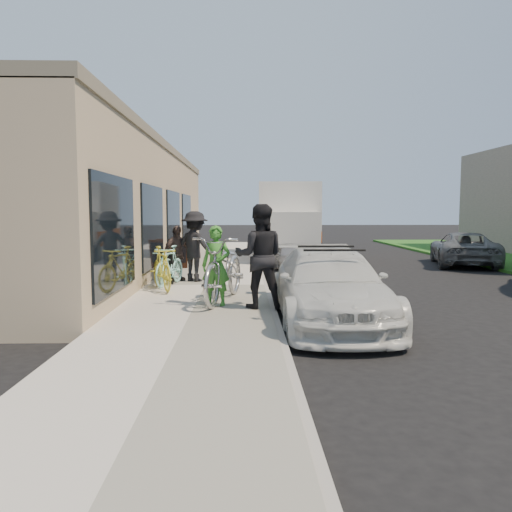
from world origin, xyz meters
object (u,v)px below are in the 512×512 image
object	(u,v)px
cruiser_bike_b	(166,267)
cruiser_bike_c	(162,268)
sedan_silver	(291,257)
bystander_a	(195,246)
moving_truck	(290,226)
far_car_gray	(464,249)
sandwich_board	(178,254)
tandem_bike	(225,269)
man_standing	(260,256)
bystander_b	(177,253)
woman_rider	(216,266)
cruiser_bike_a	(170,266)
sedan_white	(329,286)
bike_rack	(171,263)

from	to	relation	value
cruiser_bike_b	cruiser_bike_c	xyz separation A→B (m)	(0.05, -1.07, 0.10)
sedan_silver	bystander_a	distance (m)	4.41
moving_truck	far_car_gray	xyz separation A→B (m)	(6.23, -2.41, -0.78)
sandwich_board	tandem_bike	world-z (taller)	tandem_bike
bystander_a	tandem_bike	bearing A→B (deg)	138.44
tandem_bike	bystander_a	size ratio (longest dim) A/B	1.39
man_standing	cruiser_bike_b	xyz separation A→B (m)	(-2.31, 3.31, -0.59)
bystander_b	far_car_gray	bearing A→B (deg)	-16.33
woman_rider	sandwich_board	bearing A→B (deg)	116.74
cruiser_bike_a	cruiser_bike_c	world-z (taller)	cruiser_bike_c
woman_rider	man_standing	size ratio (longest dim) A/B	0.79
sedan_silver	bystander_b	bearing A→B (deg)	-141.92
sandwich_board	sedan_white	xyz separation A→B (m)	(3.68, -7.37, 0.04)
man_standing	cruiser_bike_a	xyz separation A→B (m)	(-2.18, 2.94, -0.50)
bike_rack	man_standing	bearing A→B (deg)	-56.76
moving_truck	woman_rider	size ratio (longest dim) A/B	4.11
far_car_gray	cruiser_bike_b	bearing A→B (deg)	42.97
man_standing	sedan_white	bearing A→B (deg)	153.86
bike_rack	sedan_white	world-z (taller)	sedan_white
bike_rack	moving_truck	world-z (taller)	moving_truck
moving_truck	cruiser_bike_c	world-z (taller)	moving_truck
tandem_bike	cruiser_bike_a	world-z (taller)	tandem_bike
far_car_gray	man_standing	world-z (taller)	man_standing
bike_rack	cruiser_bike_a	size ratio (longest dim) A/B	0.53
man_standing	woman_rider	bearing A→B (deg)	-13.53
sedan_silver	man_standing	world-z (taller)	man_standing
man_standing	sandwich_board	bearing A→B (deg)	-66.65
sedan_white	man_standing	size ratio (longest dim) A/B	2.29
tandem_bike	cruiser_bike_b	xyz separation A→B (m)	(-1.61, 2.60, -0.27)
woman_rider	cruiser_bike_c	world-z (taller)	woman_rider
sedan_silver	tandem_bike	bearing A→B (deg)	-112.98
far_car_gray	bystander_a	xyz separation A→B (m)	(-9.45, -4.96, 0.47)
bike_rack	woman_rider	distance (m)	3.40
bystander_b	bike_rack	bearing A→B (deg)	-146.90
bike_rack	sedan_silver	bearing A→B (deg)	45.93
woman_rider	bystander_a	size ratio (longest dim) A/B	0.85
tandem_bike	man_standing	xyz separation A→B (m)	(0.70, -0.70, 0.32)
sedan_white	sedan_silver	bearing A→B (deg)	89.49
tandem_bike	bystander_a	world-z (taller)	bystander_a
woman_rider	cruiser_bike_a	xyz separation A→B (m)	(-1.32, 2.69, -0.30)
moving_truck	man_standing	distance (m)	11.16
tandem_bike	cruiser_bike_b	distance (m)	3.07
sandwich_board	tandem_bike	size ratio (longest dim) A/B	0.36
sandwich_board	bystander_b	xyz separation A→B (m)	(0.34, -2.92, 0.26)
bystander_a	bystander_b	bearing A→B (deg)	23.07
bike_rack	sedan_white	distance (m)	5.32
sedan_white	tandem_bike	distance (m)	2.39
woman_rider	tandem_bike	bearing A→B (deg)	83.81
woman_rider	cruiser_bike_c	size ratio (longest dim) A/B	0.93
sandwich_board	moving_truck	distance (m)	6.01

